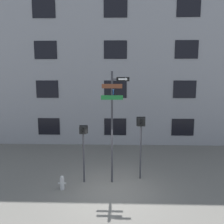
% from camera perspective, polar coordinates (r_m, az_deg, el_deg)
% --- Properties ---
extents(ground_plane, '(60.00, 60.00, 0.00)m').
position_cam_1_polar(ground_plane, '(10.00, 0.28, -19.68)').
color(ground_plane, '#595651').
extents(building_facade, '(24.00, 0.63, 13.41)m').
position_cam_1_polar(building_facade, '(15.73, 0.92, 15.82)').
color(building_facade, gray).
rests_on(building_facade, ground_plane).
extents(street_sign_pole, '(1.24, 0.88, 5.08)m').
position_cam_1_polar(street_sign_pole, '(9.69, 0.28, -1.47)').
color(street_sign_pole, '#2D2D33').
rests_on(street_sign_pole, ground_plane).
extents(pedestrian_signal_left, '(0.38, 0.40, 2.67)m').
position_cam_1_polar(pedestrian_signal_left, '(9.99, -7.50, -6.98)').
color(pedestrian_signal_left, '#2D2D33').
rests_on(pedestrian_signal_left, ground_plane).
extents(pedestrian_signal_right, '(0.42, 0.40, 2.99)m').
position_cam_1_polar(pedestrian_signal_right, '(10.29, 7.59, -4.83)').
color(pedestrian_signal_right, '#2D2D33').
rests_on(pedestrian_signal_right, ground_plane).
extents(fire_hydrant, '(0.34, 0.18, 0.62)m').
position_cam_1_polar(fire_hydrant, '(10.15, -12.89, -17.56)').
color(fire_hydrant, '#A5A5A8').
rests_on(fire_hydrant, ground_plane).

